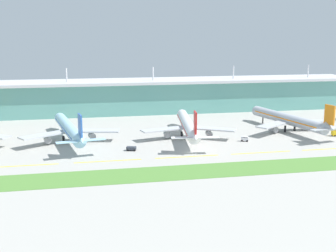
{
  "coord_description": "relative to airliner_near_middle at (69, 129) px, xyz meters",
  "views": [
    {
      "loc": [
        -46.12,
        -180.79,
        51.22
      ],
      "look_at": [
        -5.03,
        26.12,
        7.0
      ],
      "focal_mm": 46.12,
      "sensor_mm": 36.0,
      "label": 1
    }
  ],
  "objects": [
    {
      "name": "pushback_tug",
      "position": [
        27.91,
        -22.56,
        -5.36
      ],
      "size": [
        4.88,
        3.47,
        1.85
      ],
      "color": "#333842",
      "rests_on": "ground"
    },
    {
      "name": "taxiway_stripe_centre",
      "position": [
        50.46,
        -37.32,
        -6.44
      ],
      "size": [
        28.0,
        0.7,
        0.04
      ],
      "primitive_type": "cube",
      "color": "yellow",
      "rests_on": "ground"
    },
    {
      "name": "taxiway_stripe_east",
      "position": [
        118.46,
        -37.32,
        -6.44
      ],
      "size": [
        28.0,
        0.7,
        0.04
      ],
      "primitive_type": "cube",
      "color": "yellow",
      "rests_on": "ground"
    },
    {
      "name": "ground_plane",
      "position": [
        53.46,
        -31.0,
        -6.46
      ],
      "size": [
        600.0,
        600.0,
        0.0
      ],
      "primitive_type": "plane",
      "color": "#A8A59E"
    },
    {
      "name": "airliner_near_middle",
      "position": [
        0.0,
        0.0,
        0.0
      ],
      "size": [
        47.95,
        69.52,
        18.9
      ],
      "color": "#9ED1EA",
      "rests_on": "ground"
    },
    {
      "name": "airliner_center",
      "position": [
        59.07,
        -2.87,
        0.0
      ],
      "size": [
        48.35,
        70.67,
        18.9
      ],
      "color": "white",
      "rests_on": "ground"
    },
    {
      "name": "terminal_building",
      "position": [
        53.46,
        76.94,
        4.78
      ],
      "size": [
        288.0,
        34.0,
        31.06
      ],
      "color": "#5B9E93",
      "rests_on": "ground"
    },
    {
      "name": "grass_verge",
      "position": [
        53.46,
        -58.09,
        -6.41
      ],
      "size": [
        300.0,
        18.0,
        0.1
      ],
      "primitive_type": "cube",
      "color": "#518438",
      "rests_on": "ground"
    },
    {
      "name": "taxiway_stripe_mid_west",
      "position": [
        16.46,
        -37.32,
        -6.44
      ],
      "size": [
        28.0,
        0.7,
        0.04
      ],
      "primitive_type": "cube",
      "color": "yellow",
      "rests_on": "ground"
    },
    {
      "name": "taxiway_stripe_mid_east",
      "position": [
        84.46,
        -37.32,
        -6.44
      ],
      "size": [
        28.0,
        0.7,
        0.04
      ],
      "primitive_type": "cube",
      "color": "yellow",
      "rests_on": "ground"
    },
    {
      "name": "taxiway_stripe_west",
      "position": [
        -17.54,
        -37.32,
        -6.44
      ],
      "size": [
        28.0,
        0.7,
        0.04
      ],
      "primitive_type": "cube",
      "color": "yellow",
      "rests_on": "ground"
    },
    {
      "name": "airliner_far_middle",
      "position": [
        116.87,
        1.68,
        -0.0
      ],
      "size": [
        47.8,
        68.87,
        18.9
      ],
      "color": "#ADB2BC",
      "rests_on": "ground"
    },
    {
      "name": "baggage_cart",
      "position": [
        85.0,
        -15.87,
        -5.19
      ],
      "size": [
        4.02,
        3.26,
        2.48
      ],
      "color": "silver",
      "rests_on": "ground"
    }
  ]
}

